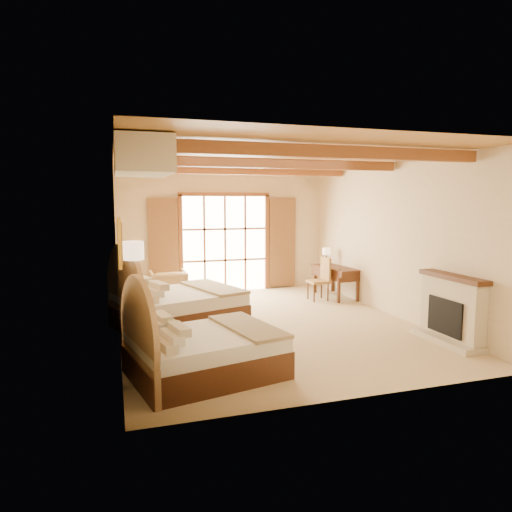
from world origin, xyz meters
name	(u,v)px	position (x,y,z in m)	size (l,w,h in m)	color
floor	(267,324)	(0.00, 0.00, 0.00)	(7.00, 7.00, 0.00)	#CEB289
wall_back	(224,231)	(0.00, 3.50, 1.60)	(5.50, 5.50, 0.00)	beige
wall_left	(117,247)	(-2.75, 0.00, 1.60)	(7.00, 7.00, 0.00)	beige
wall_right	(392,239)	(2.75, 0.00, 1.60)	(7.00, 7.00, 0.00)	beige
ceiling	(268,157)	(0.00, 0.00, 3.20)	(7.00, 7.00, 0.00)	#BC7F3F
ceiling_beams	(268,163)	(0.00, 0.00, 3.08)	(5.39, 4.60, 0.18)	brown
french_doors	(225,244)	(0.00, 3.44, 1.25)	(3.95, 0.08, 2.60)	white
fireplace	(451,313)	(2.60, -2.00, 0.51)	(0.46, 1.40, 1.16)	beige
painting	(120,242)	(-2.70, -0.75, 1.75)	(0.06, 0.95, 0.75)	gold
canopy_valance	(142,157)	(-2.40, -2.00, 2.95)	(0.70, 1.40, 0.45)	beige
bed_near	(195,349)	(-1.79, -2.22, 0.39)	(2.24, 1.85, 1.28)	#4F2514
bed_far	(170,304)	(-1.81, 0.35, 0.44)	(2.68, 2.26, 1.45)	#4F2514
nightstand	(139,337)	(-2.47, -1.09, 0.28)	(0.47, 0.47, 0.57)	#4F2514
floor_lamp	(133,257)	(-2.50, -0.43, 1.46)	(0.36, 0.36, 1.72)	#362619
armchair	(168,286)	(-1.61, 2.49, 0.38)	(0.82, 0.85, 0.77)	tan
ottoman	(204,297)	(-0.85, 2.09, 0.18)	(0.48, 0.48, 0.35)	tan
desk	(336,281)	(2.44, 1.89, 0.40)	(0.75, 1.45, 0.75)	#4F2514
desk_chair	(319,287)	(1.90, 1.69, 0.32)	(0.46, 0.46, 1.03)	olive
desk_lamp	(326,252)	(2.44, 2.41, 1.08)	(0.21, 0.21, 0.43)	#362619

